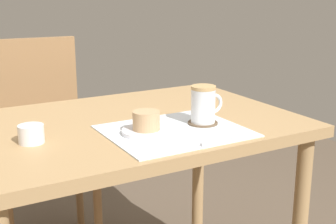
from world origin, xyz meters
name	(u,v)px	position (x,y,z in m)	size (l,w,h in m)	color
dining_table	(130,149)	(0.00, 0.00, 0.65)	(1.04, 0.72, 0.75)	tan
wooden_chair	(41,140)	(-0.12, 0.68, 0.50)	(0.46, 0.46, 0.94)	#997047
placemat	(175,131)	(0.07, -0.17, 0.75)	(0.39, 0.33, 0.00)	white
pastry_plate	(146,131)	(-0.02, -0.16, 0.76)	(0.14, 0.14, 0.01)	white
pastry	(146,120)	(-0.02, -0.16, 0.79)	(0.08, 0.08, 0.05)	tan
coffee_coaster	(203,123)	(0.17, -0.15, 0.76)	(0.09, 0.09, 0.01)	brown
coffee_mug	(204,104)	(0.18, -0.15, 0.82)	(0.11, 0.08, 0.11)	white
teaspoon	(220,140)	(0.12, -0.32, 0.76)	(0.01, 0.01, 0.13)	silver
sugar_bowl	(31,134)	(-0.32, -0.06, 0.77)	(0.07, 0.07, 0.05)	white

